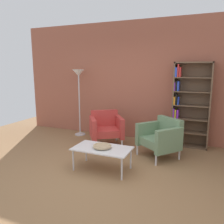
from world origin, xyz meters
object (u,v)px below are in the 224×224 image
(coffee_table_low, at_px, (102,150))
(armchair_near_window, at_px, (161,137))
(decorative_bowl, at_px, (102,146))
(floor_lamp_torchiere, at_px, (79,81))
(bookshelf_tall, at_px, (188,106))
(armchair_by_bookshelf, at_px, (106,127))

(coffee_table_low, relative_size, armchair_near_window, 1.05)
(decorative_bowl, bearing_deg, coffee_table_low, -104.04)
(coffee_table_low, distance_m, decorative_bowl, 0.07)
(armchair_near_window, distance_m, floor_lamp_torchiere, 2.61)
(bookshelf_tall, height_order, armchair_by_bookshelf, bookshelf_tall)
(armchair_near_window, bearing_deg, floor_lamp_torchiere, -158.35)
(decorative_bowl, height_order, armchair_near_window, armchair_near_window)
(decorative_bowl, height_order, armchair_by_bookshelf, armchair_by_bookshelf)
(armchair_by_bookshelf, height_order, floor_lamp_torchiere, floor_lamp_torchiere)
(armchair_by_bookshelf, bearing_deg, coffee_table_low, -102.62)
(armchair_by_bookshelf, bearing_deg, bookshelf_tall, -13.95)
(armchair_near_window, relative_size, floor_lamp_torchiere, 0.55)
(coffee_table_low, height_order, armchair_by_bookshelf, armchair_by_bookshelf)
(armchair_near_window, height_order, floor_lamp_torchiere, floor_lamp_torchiere)
(coffee_table_low, relative_size, armchair_by_bookshelf, 1.06)
(decorative_bowl, bearing_deg, armchair_near_window, 50.23)
(bookshelf_tall, height_order, floor_lamp_torchiere, bookshelf_tall)
(bookshelf_tall, relative_size, armchair_near_window, 2.00)
(floor_lamp_torchiere, bearing_deg, decorative_bowl, -49.42)
(armchair_by_bookshelf, xyz_separation_m, floor_lamp_torchiere, (-0.97, 0.46, 1.03))
(armchair_near_window, bearing_deg, armchair_by_bookshelf, -152.04)
(armchair_by_bookshelf, relative_size, floor_lamp_torchiere, 0.54)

